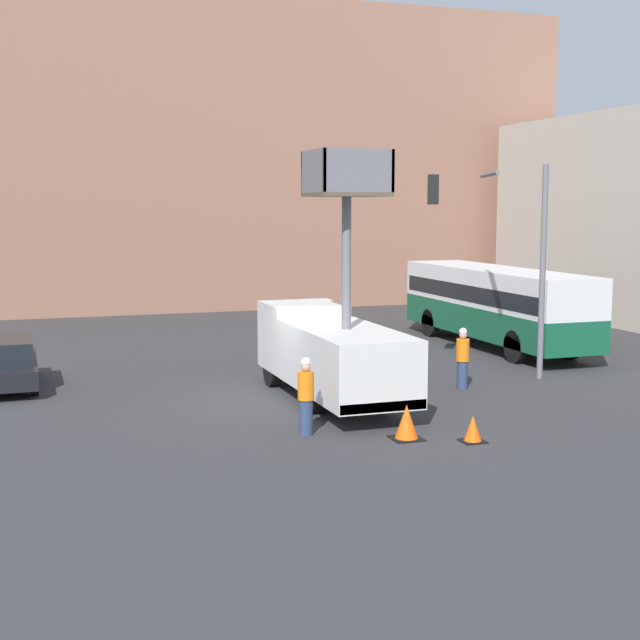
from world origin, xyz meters
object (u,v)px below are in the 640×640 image
Objects in this scene: traffic_light_pole at (505,236)px; road_worker_directing at (463,359)px; road_worker_near_truck at (306,396)px; traffic_cone_mid_road at (473,430)px; city_bus at (495,300)px; traffic_cone_near_truck at (407,423)px; utility_truck at (331,347)px; parked_car_curbside at (3,363)px.

traffic_light_pole is 3.64× the size of road_worker_directing.
traffic_cone_mid_road is (3.37, -1.80, -0.63)m from road_worker_near_truck.
city_bus is 14.21m from traffic_cone_near_truck.
utility_truck is 3.76m from road_worker_near_truck.
utility_truck is 1.11× the size of traffic_light_pole.
road_worker_near_truck is (-10.73, -10.08, -0.85)m from city_bus.
traffic_cone_mid_road is at bearing 94.90° from road_worker_directing.
parked_car_curbside reaches higher than traffic_cone_mid_road.
traffic_cone_mid_road is (-7.36, -11.87, -1.48)m from city_bus.
traffic_light_pole is 9.09m from traffic_cone_near_truck.
city_bus is 14.05m from traffic_cone_mid_road.
parked_car_curbside is (-8.47, 4.64, -0.73)m from utility_truck.
traffic_light_pole is at bearing 44.67° from traffic_cone_near_truck.
road_worker_near_truck is 2.30× the size of traffic_cone_near_truck.
traffic_light_pole is 10.78× the size of traffic_cone_mid_road.
traffic_cone_near_truck is 1.31× the size of traffic_cone_mid_road.
traffic_light_pole reaches higher than city_bus.
parked_car_curbside is (-14.57, 3.27, -3.65)m from traffic_light_pole.
traffic_cone_near_truck is at bearing 152.08° from traffic_cone_mid_road.
traffic_light_pole is (-2.87, -5.44, 2.63)m from city_bus.
parked_car_curbside is (-6.71, 7.91, -0.17)m from road_worker_near_truck.
traffic_light_pole is at bearing 142.69° from city_bus.
city_bus is 6.69m from traffic_light_pole.
road_worker_near_truck is at bearing 151.94° from traffic_cone_mid_road.
utility_truck reaches higher than parked_car_curbside.
traffic_cone_near_truck is at bearing -45.80° from parked_car_curbside.
traffic_cone_mid_road is at bearing -124.89° from traffic_light_pole.
city_bus is at bearing 58.21° from traffic_cone_mid_road.
utility_truck is 3.97× the size of road_worker_near_truck.
traffic_cone_near_truck is (-8.68, -11.17, -1.39)m from city_bus.
utility_truck reaches higher than traffic_cone_mid_road.
parked_car_curbside is at bearing 87.60° from city_bus.
city_bus reaches higher than traffic_cone_near_truck.
utility_truck is at bearing 117.70° from city_bus.
traffic_cone_near_truck is at bearing 93.24° from road_worker_near_truck.
road_worker_near_truck is 1.02× the size of road_worker_directing.
traffic_light_pole is 1.45× the size of parked_car_curbside.
road_worker_directing is (5.92, 3.53, -0.02)m from road_worker_near_truck.
traffic_cone_near_truck reaches higher than traffic_cone_mid_road.
traffic_light_pole is at bearing 151.92° from road_worker_near_truck.
road_worker_near_truck is at bearing 61.23° from road_worker_directing.
traffic_light_pole reaches higher than traffic_cone_mid_road.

